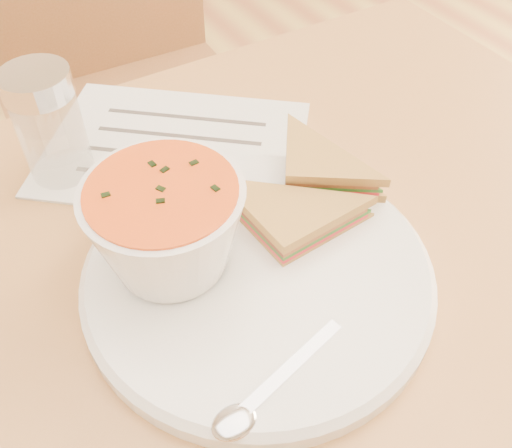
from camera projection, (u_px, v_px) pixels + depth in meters
chair_far at (140, 116)px, 1.08m from camera, size 0.46×0.46×1.01m
plate at (258, 275)px, 0.50m from camera, size 0.33×0.33×0.02m
soup_bowl at (168, 231)px, 0.46m from camera, size 0.13×0.13×0.09m
sandwich_half_a at (283, 260)px, 0.48m from camera, size 0.11×0.11×0.03m
sandwich_half_b at (285, 188)px, 0.52m from camera, size 0.13×0.13×0.03m
spoon at (284, 375)px, 0.42m from camera, size 0.17×0.08×0.01m
paper_menu at (175, 147)px, 0.63m from camera, size 0.34×0.34×0.00m
condiment_shaker at (50, 126)px, 0.56m from camera, size 0.07×0.07×0.12m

